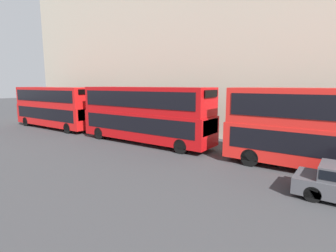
# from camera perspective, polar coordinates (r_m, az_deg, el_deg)

# --- Properties ---
(bus_leading) EXTENTS (2.59, 10.82, 4.39)m
(bus_leading) POSITION_cam_1_polar(r_m,az_deg,el_deg) (15.60, 32.52, -0.31)
(bus_leading) COLOR red
(bus_leading) RESTS_ON ground
(bus_second_in_queue) EXTENTS (2.59, 11.34, 4.37)m
(bus_second_in_queue) POSITION_cam_1_polar(r_m,az_deg,el_deg) (20.42, -5.08, 2.93)
(bus_second_in_queue) COLOR #B20C0F
(bus_second_in_queue) RESTS_ON ground
(bus_third_in_queue) EXTENTS (2.59, 10.94, 4.28)m
(bus_third_in_queue) POSITION_cam_1_polar(r_m,az_deg,el_deg) (29.98, -23.49, 4.08)
(bus_third_in_queue) COLOR red
(bus_third_in_queue) RESTS_ON ground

